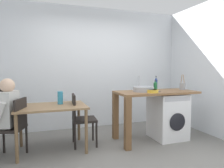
# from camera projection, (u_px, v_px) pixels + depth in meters

# --- Properties ---
(ground_plane) EXTENTS (5.46, 5.46, 0.00)m
(ground_plane) POSITION_uv_depth(u_px,v_px,m) (119.00, 156.00, 3.15)
(ground_plane) COLOR slate
(wall_back) EXTENTS (4.60, 0.10, 2.70)m
(wall_back) POSITION_uv_depth(u_px,v_px,m) (92.00, 68.00, 4.69)
(wall_back) COLOR silver
(wall_back) RESTS_ON ground_plane
(dining_table) EXTENTS (1.10, 0.76, 0.74)m
(dining_table) POSITION_uv_depth(u_px,v_px,m) (52.00, 111.00, 3.34)
(dining_table) COLOR olive
(dining_table) RESTS_ON ground_plane
(chair_person_seat) EXTENTS (0.51, 0.51, 0.90)m
(chair_person_seat) POSITION_uv_depth(u_px,v_px,m) (14.00, 125.00, 3.06)
(chair_person_seat) COLOR black
(chair_person_seat) RESTS_ON ground_plane
(chair_opposite) EXTENTS (0.43, 0.43, 0.90)m
(chair_opposite) POSITION_uv_depth(u_px,v_px,m) (80.00, 117.00, 3.56)
(chair_opposite) COLOR black
(chair_opposite) RESTS_ON ground_plane
(seated_person) EXTENTS (0.56, 0.54, 1.20)m
(seated_person) POSITION_uv_depth(u_px,v_px,m) (3.00, 114.00, 3.04)
(seated_person) COLOR #595651
(seated_person) RESTS_ON ground_plane
(kitchen_counter) EXTENTS (1.50, 0.68, 0.92)m
(kitchen_counter) POSITION_uv_depth(u_px,v_px,m) (146.00, 100.00, 3.77)
(kitchen_counter) COLOR brown
(kitchen_counter) RESTS_ON ground_plane
(washing_machine) EXTENTS (0.60, 0.61, 0.86)m
(washing_machine) POSITION_uv_depth(u_px,v_px,m) (168.00, 116.00, 3.95)
(washing_machine) COLOR white
(washing_machine) RESTS_ON ground_plane
(sink_basin) EXTENTS (0.38, 0.38, 0.09)m
(sink_basin) POSITION_uv_depth(u_px,v_px,m) (143.00, 89.00, 3.74)
(sink_basin) COLOR #9EA0A5
(sink_basin) RESTS_ON kitchen_counter
(tap) EXTENTS (0.02, 0.02, 0.28)m
(tap) POSITION_uv_depth(u_px,v_px,m) (139.00, 83.00, 3.90)
(tap) COLOR #B2B2B7
(tap) RESTS_ON kitchen_counter
(bottle_tall_green) EXTENTS (0.07, 0.07, 0.20)m
(bottle_tall_green) POSITION_uv_depth(u_px,v_px,m) (155.00, 86.00, 3.88)
(bottle_tall_green) COLOR #19592D
(bottle_tall_green) RESTS_ON kitchen_counter
(bottle_squat_brown) EXTENTS (0.06, 0.06, 0.27)m
(bottle_squat_brown) POSITION_uv_depth(u_px,v_px,m) (156.00, 83.00, 4.13)
(bottle_squat_brown) COLOR navy
(bottle_squat_brown) RESTS_ON kitchen_counter
(mixing_bowl) EXTENTS (0.20, 0.20, 0.06)m
(mixing_bowl) POSITION_uv_depth(u_px,v_px,m) (153.00, 91.00, 3.57)
(mixing_bowl) COLOR gold
(mixing_bowl) RESTS_ON kitchen_counter
(utensil_crock) EXTENTS (0.11, 0.11, 0.30)m
(utensil_crock) POSITION_uv_depth(u_px,v_px,m) (182.00, 86.00, 4.08)
(utensil_crock) COLOR gray
(utensil_crock) RESTS_ON kitchen_counter
(vase) EXTENTS (0.09, 0.09, 0.22)m
(vase) POSITION_uv_depth(u_px,v_px,m) (60.00, 98.00, 3.47)
(vase) COLOR teal
(vase) RESTS_ON dining_table
(scissors) EXTENTS (0.15, 0.06, 0.01)m
(scissors) POSITION_uv_depth(u_px,v_px,m) (157.00, 92.00, 3.72)
(scissors) COLOR #B2B2B7
(scissors) RESTS_ON kitchen_counter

